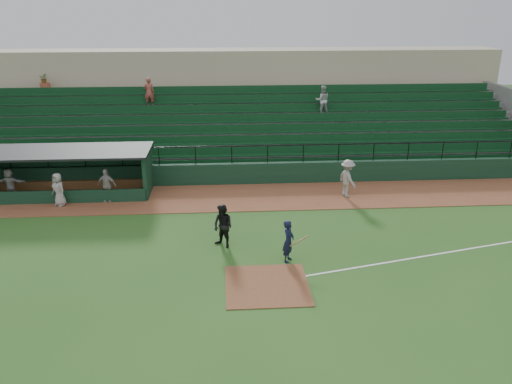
{
  "coord_description": "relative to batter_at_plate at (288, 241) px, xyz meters",
  "views": [
    {
      "loc": [
        -1.49,
        -17.2,
        9.65
      ],
      "look_at": [
        0.0,
        5.0,
        1.4
      ],
      "focal_mm": 36.05,
      "sensor_mm": 36.0,
      "label": 1
    }
  ],
  "objects": [
    {
      "name": "batter_at_plate",
      "position": [
        0.0,
        0.0,
        0.0
      ],
      "size": [
        1.11,
        0.74,
        1.73
      ],
      "color": "black",
      "rests_on": "ground"
    },
    {
      "name": "warning_track",
      "position": [
        -1.0,
        7.16,
        -0.85
      ],
      "size": [
        40.0,
        4.0,
        0.03
      ],
      "primitive_type": "cube",
      "color": "brown",
      "rests_on": "ground"
    },
    {
      "name": "foul_line",
      "position": [
        7.0,
        0.36,
        -0.86
      ],
      "size": [
        17.49,
        4.44,
        0.01
      ],
      "primitive_type": "cube",
      "rotation": [
        0.0,
        0.0,
        0.24
      ],
      "color": "white",
      "rests_on": "ground"
    },
    {
      "name": "dugout_player_c",
      "position": [
        -13.53,
        7.84,
        -0.03
      ],
      "size": [
        1.52,
        0.59,
        1.61
      ],
      "primitive_type": "imported",
      "rotation": [
        0.0,
        0.0,
        3.06
      ],
      "color": "#ACA6A1",
      "rests_on": "warning_track"
    },
    {
      "name": "dugout_player_b",
      "position": [
        -10.71,
        6.59,
        0.01
      ],
      "size": [
        0.99,
        0.93,
        1.69
      ],
      "primitive_type": "imported",
      "rotation": [
        0.0,
        0.0,
        -0.65
      ],
      "color": "#A29D98",
      "rests_on": "warning_track"
    },
    {
      "name": "home_plate_dirt",
      "position": [
        -1.0,
        -1.84,
        -0.85
      ],
      "size": [
        3.0,
        3.0,
        0.03
      ],
      "primitive_type": "cube",
      "color": "brown",
      "rests_on": "ground"
    },
    {
      "name": "umpire",
      "position": [
        -2.55,
        1.45,
        0.06
      ],
      "size": [
        1.14,
        1.12,
        1.86
      ],
      "primitive_type": "imported",
      "rotation": [
        0.0,
        0.0,
        -0.71
      ],
      "color": "black",
      "rests_on": "ground"
    },
    {
      "name": "dugout",
      "position": [
        -10.75,
        8.72,
        0.47
      ],
      "size": [
        8.9,
        3.2,
        2.42
      ],
      "color": "#10311D",
      "rests_on": "ground"
    },
    {
      "name": "stadium_structure",
      "position": [
        -1.0,
        15.62,
        1.44
      ],
      "size": [
        38.0,
        13.08,
        6.4
      ],
      "color": "#10311D",
      "rests_on": "ground"
    },
    {
      "name": "ground",
      "position": [
        -1.0,
        -0.84,
        -0.86
      ],
      "size": [
        90.0,
        90.0,
        0.0
      ],
      "primitive_type": "plane",
      "color": "#254E19",
      "rests_on": "ground"
    },
    {
      "name": "runner",
      "position": [
        3.97,
        6.89,
        0.16
      ],
      "size": [
        1.15,
        1.47,
        1.99
      ],
      "primitive_type": "imported",
      "rotation": [
        0.0,
        0.0,
        1.94
      ],
      "color": "#9A9590",
      "rests_on": "warning_track"
    },
    {
      "name": "dugout_player_a",
      "position": [
        -8.42,
        6.97,
        0.04
      ],
      "size": [
        1.1,
        0.66,
        1.75
      ],
      "primitive_type": "imported",
      "rotation": [
        0.0,
        0.0,
        -0.24
      ],
      "color": "#A49F99",
      "rests_on": "warning_track"
    }
  ]
}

